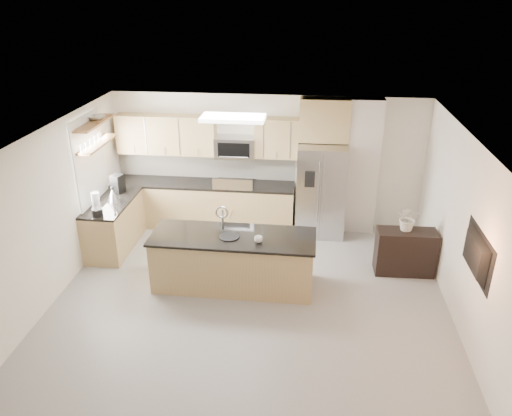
# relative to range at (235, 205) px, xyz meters

# --- Properties ---
(floor) EXTENTS (6.50, 6.50, 0.00)m
(floor) POSITION_rel_range_xyz_m (0.60, -2.92, -0.47)
(floor) COLOR #999692
(floor) RESTS_ON ground
(ceiling) EXTENTS (6.00, 6.50, 0.02)m
(ceiling) POSITION_rel_range_xyz_m (0.60, -2.92, 2.13)
(ceiling) COLOR white
(ceiling) RESTS_ON wall_back
(wall_back) EXTENTS (6.00, 0.02, 2.60)m
(wall_back) POSITION_rel_range_xyz_m (0.60, 0.33, 0.83)
(wall_back) COLOR white
(wall_back) RESTS_ON floor
(wall_left) EXTENTS (0.02, 6.50, 2.60)m
(wall_left) POSITION_rel_range_xyz_m (-2.40, -2.92, 0.83)
(wall_left) COLOR white
(wall_left) RESTS_ON floor
(wall_right) EXTENTS (0.02, 6.50, 2.60)m
(wall_right) POSITION_rel_range_xyz_m (3.60, -2.92, 0.83)
(wall_right) COLOR white
(wall_right) RESTS_ON floor
(back_counter) EXTENTS (3.55, 0.66, 1.44)m
(back_counter) POSITION_rel_range_xyz_m (-0.63, 0.01, -0.00)
(back_counter) COLOR tan
(back_counter) RESTS_ON floor
(left_counter) EXTENTS (0.66, 1.50, 0.92)m
(left_counter) POSITION_rel_range_xyz_m (-2.07, -1.07, -0.01)
(left_counter) COLOR tan
(left_counter) RESTS_ON floor
(range) EXTENTS (0.76, 0.64, 1.14)m
(range) POSITION_rel_range_xyz_m (0.00, 0.00, 0.00)
(range) COLOR black
(range) RESTS_ON floor
(upper_cabinets) EXTENTS (3.50, 0.33, 0.75)m
(upper_cabinets) POSITION_rel_range_xyz_m (-0.70, 0.16, 1.35)
(upper_cabinets) COLOR tan
(upper_cabinets) RESTS_ON wall_back
(microwave) EXTENTS (0.76, 0.40, 0.40)m
(microwave) POSITION_rel_range_xyz_m (0.00, 0.12, 1.16)
(microwave) COLOR #A7A7A9
(microwave) RESTS_ON upper_cabinets
(refrigerator) EXTENTS (0.92, 0.78, 1.78)m
(refrigerator) POSITION_rel_range_xyz_m (1.66, -0.05, 0.42)
(refrigerator) COLOR #A7A7A9
(refrigerator) RESTS_ON floor
(partition_column) EXTENTS (0.60, 0.30, 2.60)m
(partition_column) POSITION_rel_range_xyz_m (2.42, 0.18, 0.83)
(partition_column) COLOR beige
(partition_column) RESTS_ON floor
(window) EXTENTS (0.04, 1.15, 1.65)m
(window) POSITION_rel_range_xyz_m (-2.38, -1.07, 1.18)
(window) COLOR white
(window) RESTS_ON wall_left
(shelf_lower) EXTENTS (0.30, 1.20, 0.04)m
(shelf_lower) POSITION_rel_range_xyz_m (-2.25, -0.97, 1.48)
(shelf_lower) COLOR brown
(shelf_lower) RESTS_ON wall_left
(shelf_upper) EXTENTS (0.30, 1.20, 0.04)m
(shelf_upper) POSITION_rel_range_xyz_m (-2.25, -0.97, 1.85)
(shelf_upper) COLOR brown
(shelf_upper) RESTS_ON wall_left
(ceiling_fixture) EXTENTS (1.00, 0.50, 0.06)m
(ceiling_fixture) POSITION_rel_range_xyz_m (0.20, -1.32, 2.09)
(ceiling_fixture) COLOR white
(ceiling_fixture) RESTS_ON ceiling
(island) EXTENTS (2.59, 0.96, 1.32)m
(island) POSITION_rel_range_xyz_m (0.28, -2.09, -0.02)
(island) COLOR tan
(island) RESTS_ON floor
(credenza) EXTENTS (0.98, 0.43, 0.77)m
(credenza) POSITION_rel_range_xyz_m (3.08, -1.39, -0.09)
(credenza) COLOR black
(credenza) RESTS_ON floor
(cup) EXTENTS (0.16, 0.16, 0.10)m
(cup) POSITION_rel_range_xyz_m (0.70, -2.26, 0.47)
(cup) COLOR white
(cup) RESTS_ON island
(platter) EXTENTS (0.37, 0.37, 0.02)m
(platter) POSITION_rel_range_xyz_m (0.24, -2.14, 0.43)
(platter) COLOR black
(platter) RESTS_ON island
(blender) EXTENTS (0.18, 0.18, 0.41)m
(blender) POSITION_rel_range_xyz_m (-2.07, -1.67, 0.63)
(blender) COLOR black
(blender) RESTS_ON left_counter
(kettle) EXTENTS (0.23, 0.23, 0.28)m
(kettle) POSITION_rel_range_xyz_m (-2.02, -1.08, 0.57)
(kettle) COLOR #A7A7A9
(kettle) RESTS_ON left_counter
(coffee_maker) EXTENTS (0.24, 0.26, 0.34)m
(coffee_maker) POSITION_rel_range_xyz_m (-2.09, -0.64, 0.61)
(coffee_maker) COLOR black
(coffee_maker) RESTS_ON left_counter
(bowl) EXTENTS (0.43, 0.43, 0.09)m
(bowl) POSITION_rel_range_xyz_m (-2.25, -0.84, 1.91)
(bowl) COLOR #A7A7A9
(bowl) RESTS_ON shelf_upper
(flower_vase) EXTENTS (0.65, 0.59, 0.64)m
(flower_vase) POSITION_rel_range_xyz_m (3.06, -1.34, 0.62)
(flower_vase) COLOR beige
(flower_vase) RESTS_ON credenza
(television) EXTENTS (0.14, 1.08, 0.62)m
(television) POSITION_rel_range_xyz_m (3.51, -3.12, 0.88)
(television) COLOR black
(television) RESTS_ON wall_right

